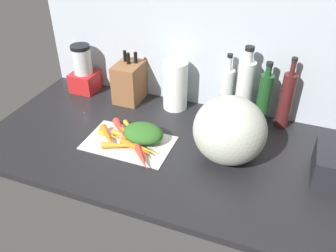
{
  "coord_description": "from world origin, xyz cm",
  "views": [
    {
      "loc": [
        37.74,
        -112.54,
        91.12
      ],
      "look_at": [
        -3.95,
        -4.09,
        12.01
      ],
      "focal_mm": 37.78,
      "sensor_mm": 36.0,
      "label": 1
    }
  ],
  "objects_px": {
    "carrot_5": "(136,141)",
    "carrot_2": "(142,158)",
    "carrot_4": "(121,130)",
    "carrot_10": "(130,135)",
    "carrot_6": "(145,149)",
    "carrot_8": "(120,145)",
    "blender_appliance": "(83,72)",
    "bottle_2": "(264,99)",
    "carrot_12": "(139,148)",
    "bottle_3": "(286,100)",
    "winter_squash": "(230,130)",
    "bottle_1": "(244,91)",
    "paper_towel_roll": "(175,85)",
    "knife_block": "(130,82)",
    "carrot_7": "(125,136)",
    "carrot_3": "(137,148)",
    "carrot_11": "(132,135)",
    "carrot_9": "(131,130)",
    "bottle_0": "(226,91)",
    "carrot_0": "(110,135)",
    "carrot_1": "(109,137)",
    "cutting_board": "(129,143)"
  },
  "relations": [
    {
      "from": "carrot_6",
      "to": "carrot_8",
      "type": "distance_m",
      "value": 0.11
    },
    {
      "from": "blender_appliance",
      "to": "carrot_9",
      "type": "bearing_deg",
      "value": -34.15
    },
    {
      "from": "carrot_2",
      "to": "carrot_7",
      "type": "xyz_separation_m",
      "value": [
        -0.13,
        0.11,
        -0.0
      ]
    },
    {
      "from": "carrot_6",
      "to": "carrot_12",
      "type": "xyz_separation_m",
      "value": [
        -0.03,
        -0.0,
        0.0
      ]
    },
    {
      "from": "carrot_4",
      "to": "carrot_12",
      "type": "relative_size",
      "value": 0.98
    },
    {
      "from": "carrot_5",
      "to": "cutting_board",
      "type": "bearing_deg",
      "value": -175.52
    },
    {
      "from": "winter_squash",
      "to": "blender_appliance",
      "type": "distance_m",
      "value": 0.89
    },
    {
      "from": "carrot_0",
      "to": "carrot_11",
      "type": "bearing_deg",
      "value": 18.0
    },
    {
      "from": "carrot_6",
      "to": "bottle_2",
      "type": "relative_size",
      "value": 0.36
    },
    {
      "from": "paper_towel_roll",
      "to": "knife_block",
      "type": "bearing_deg",
      "value": -178.38
    },
    {
      "from": "carrot_5",
      "to": "winter_squash",
      "type": "relative_size",
      "value": 0.41
    },
    {
      "from": "carrot_10",
      "to": "carrot_8",
      "type": "bearing_deg",
      "value": -90.35
    },
    {
      "from": "carrot_0",
      "to": "knife_block",
      "type": "height_order",
      "value": "knife_block"
    },
    {
      "from": "carrot_12",
      "to": "bottle_3",
      "type": "relative_size",
      "value": 0.51
    },
    {
      "from": "carrot_12",
      "to": "carrot_8",
      "type": "bearing_deg",
      "value": -171.38
    },
    {
      "from": "carrot_8",
      "to": "bottle_2",
      "type": "bearing_deg",
      "value": 39.08
    },
    {
      "from": "carrot_7",
      "to": "carrot_10",
      "type": "height_order",
      "value": "carrot_7"
    },
    {
      "from": "carrot_8",
      "to": "carrot_11",
      "type": "bearing_deg",
      "value": 80.23
    },
    {
      "from": "carrot_0",
      "to": "carrot_9",
      "type": "distance_m",
      "value": 0.1
    },
    {
      "from": "carrot_1",
      "to": "carrot_2",
      "type": "distance_m",
      "value": 0.2
    },
    {
      "from": "carrot_8",
      "to": "paper_towel_roll",
      "type": "relative_size",
      "value": 0.65
    },
    {
      "from": "blender_appliance",
      "to": "bottle_2",
      "type": "distance_m",
      "value": 0.93
    },
    {
      "from": "carrot_4",
      "to": "carrot_10",
      "type": "bearing_deg",
      "value": -12.81
    },
    {
      "from": "carrot_3",
      "to": "blender_appliance",
      "type": "relative_size",
      "value": 0.64
    },
    {
      "from": "carrot_9",
      "to": "winter_squash",
      "type": "distance_m",
      "value": 0.45
    },
    {
      "from": "winter_squash",
      "to": "blender_appliance",
      "type": "bearing_deg",
      "value": 160.69
    },
    {
      "from": "carrot_2",
      "to": "carrot_6",
      "type": "relative_size",
      "value": 1.37
    },
    {
      "from": "carrot_8",
      "to": "blender_appliance",
      "type": "xyz_separation_m",
      "value": [
        -0.42,
        0.4,
        0.09
      ]
    },
    {
      "from": "carrot_1",
      "to": "carrot_12",
      "type": "relative_size",
      "value": 1.0
    },
    {
      "from": "carrot_0",
      "to": "bottle_3",
      "type": "xyz_separation_m",
      "value": [
        0.68,
        0.37,
        0.12
      ]
    },
    {
      "from": "cutting_board",
      "to": "bottle_0",
      "type": "relative_size",
      "value": 1.21
    },
    {
      "from": "carrot_5",
      "to": "carrot_2",
      "type": "bearing_deg",
      "value": -53.89
    },
    {
      "from": "carrot_6",
      "to": "paper_towel_roll",
      "type": "xyz_separation_m",
      "value": [
        -0.01,
        0.39,
        0.1
      ]
    },
    {
      "from": "bottle_1",
      "to": "bottle_2",
      "type": "height_order",
      "value": "bottle_1"
    },
    {
      "from": "carrot_9",
      "to": "carrot_11",
      "type": "xyz_separation_m",
      "value": [
        0.02,
        -0.04,
        0.0
      ]
    },
    {
      "from": "carrot_11",
      "to": "blender_appliance",
      "type": "bearing_deg",
      "value": 143.5
    },
    {
      "from": "carrot_7",
      "to": "carrot_6",
      "type": "bearing_deg",
      "value": -24.57
    },
    {
      "from": "carrot_5",
      "to": "blender_appliance",
      "type": "relative_size",
      "value": 0.46
    },
    {
      "from": "carrot_3",
      "to": "carrot_8",
      "type": "distance_m",
      "value": 0.07
    },
    {
      "from": "carrot_9",
      "to": "carrot_1",
      "type": "bearing_deg",
      "value": -122.85
    },
    {
      "from": "carrot_2",
      "to": "bottle_1",
      "type": "relative_size",
      "value": 0.41
    },
    {
      "from": "knife_block",
      "to": "bottle_0",
      "type": "height_order",
      "value": "bottle_0"
    },
    {
      "from": "carrot_12",
      "to": "knife_block",
      "type": "distance_m",
      "value": 0.46
    },
    {
      "from": "bottle_3",
      "to": "carrot_6",
      "type": "bearing_deg",
      "value": -140.77
    },
    {
      "from": "carrot_1",
      "to": "carrot_4",
      "type": "relative_size",
      "value": 1.02
    },
    {
      "from": "carrot_1",
      "to": "carrot_6",
      "type": "distance_m",
      "value": 0.18
    },
    {
      "from": "carrot_10",
      "to": "bottle_1",
      "type": "xyz_separation_m",
      "value": [
        0.42,
        0.32,
        0.14
      ]
    },
    {
      "from": "carrot_7",
      "to": "bottle_2",
      "type": "height_order",
      "value": "bottle_2"
    },
    {
      "from": "carrot_7",
      "to": "paper_towel_roll",
      "type": "distance_m",
      "value": 0.37
    },
    {
      "from": "bottle_0",
      "to": "bottle_1",
      "type": "height_order",
      "value": "bottle_1"
    }
  ]
}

